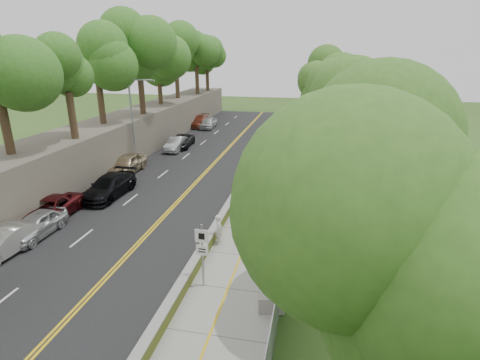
{
  "coord_description": "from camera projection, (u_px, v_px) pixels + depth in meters",
  "views": [
    {
      "loc": [
        5.64,
        -17.03,
        10.31
      ],
      "look_at": [
        0.5,
        8.0,
        1.4
      ],
      "focal_mm": 28.0,
      "sensor_mm": 36.0,
      "label": 1
    }
  ],
  "objects": [
    {
      "name": "painter_2",
      "position": [
        253.0,
        187.0,
        27.12
      ],
      "size": [
        0.86,
        0.99,
        1.71
      ],
      "primitive_type": "imported",
      "rotation": [
        0.0,
        0.0,
        1.27
      ],
      "color": "black",
      "rests_on": "sidewalk"
    },
    {
      "name": "sidewalk",
      "position": [
        278.0,
        171.0,
        33.6
      ],
      "size": [
        4.2,
        66.0,
        0.05
      ],
      "primitive_type": "cube",
      "color": "gray",
      "rests_on": "ground"
    },
    {
      "name": "person_far",
      "position": [
        302.0,
        139.0,
        42.1
      ],
      "size": [
        0.91,
        0.41,
        1.53
      ],
      "primitive_type": "imported",
      "rotation": [
        0.0,
        0.0,
        3.18
      ],
      "color": "black",
      "rests_on": "sidewalk"
    },
    {
      "name": "car_7",
      "position": [
        199.0,
        121.0,
        52.78
      ],
      "size": [
        2.4,
        5.3,
        1.5
      ],
      "primitive_type": "imported",
      "rotation": [
        0.0,
        0.0,
        0.06
      ],
      "color": "brown",
      "rests_on": "road"
    },
    {
      "name": "car_6",
      "position": [
        181.0,
        141.0,
        41.65
      ],
      "size": [
        2.61,
        4.98,
        1.34
      ],
      "primitive_type": "imported",
      "rotation": [
        0.0,
        0.0,
        0.08
      ],
      "color": "black",
      "rests_on": "road"
    },
    {
      "name": "trees_embankment",
      "position": [
        107.0,
        48.0,
        33.11
      ],
      "size": [
        6.4,
        66.0,
        13.0
      ],
      "primitive_type": null,
      "color": "#417F28",
      "rests_on": "rock_embankment"
    },
    {
      "name": "streetlight",
      "position": [
        134.0,
        116.0,
        33.63
      ],
      "size": [
        2.52,
        0.22,
        8.0
      ],
      "color": "gray",
      "rests_on": "ground"
    },
    {
      "name": "painter_3",
      "position": [
        245.0,
        204.0,
        24.11
      ],
      "size": [
        0.96,
        1.27,
        1.74
      ],
      "primitive_type": "imported",
      "rotation": [
        0.0,
        0.0,
        1.26
      ],
      "color": "brown",
      "rests_on": "sidewalk"
    },
    {
      "name": "road",
      "position": [
        194.0,
        166.0,
        35.11
      ],
      "size": [
        11.2,
        66.0,
        0.04
      ],
      "primitive_type": "cube",
      "color": "black",
      "rests_on": "ground"
    },
    {
      "name": "car_4",
      "position": [
        127.0,
        164.0,
        32.79
      ],
      "size": [
        1.95,
        4.83,
        1.65
      ],
      "primitive_type": "imported",
      "rotation": [
        0.0,
        0.0,
        -0.0
      ],
      "color": "tan",
      "rests_on": "road"
    },
    {
      "name": "car_2",
      "position": [
        49.0,
        209.0,
        23.72
      ],
      "size": [
        2.75,
        5.24,
        1.41
      ],
      "primitive_type": "imported",
      "rotation": [
        0.0,
        0.0,
        0.08
      ],
      "color": "#591318",
      "rests_on": "road"
    },
    {
      "name": "car_0",
      "position": [
        36.0,
        225.0,
        21.6
      ],
      "size": [
        1.67,
        4.13,
        1.41
      ],
      "primitive_type": "imported",
      "rotation": [
        0.0,
        0.0,
        0.0
      ],
      "color": "silver",
      "rests_on": "road"
    },
    {
      "name": "car_1",
      "position": [
        3.0,
        243.0,
        19.61
      ],
      "size": [
        1.77,
        4.42,
        1.43
      ],
      "primitive_type": "imported",
      "rotation": [
        0.0,
        0.0,
        -0.06
      ],
      "color": "silver",
      "rests_on": "road"
    },
    {
      "name": "painter_0",
      "position": [
        247.0,
        200.0,
        25.0
      ],
      "size": [
        0.52,
        0.79,
        1.59
      ],
      "primitive_type": "imported",
      "rotation": [
        0.0,
        0.0,
        1.55
      ],
      "color": "gold",
      "rests_on": "sidewalk"
    },
    {
      "name": "painter_1",
      "position": [
        219.0,
        229.0,
        20.7
      ],
      "size": [
        0.56,
        0.71,
        1.72
      ],
      "primitive_type": "imported",
      "rotation": [
        0.0,
        0.0,
        1.84
      ],
      "color": "silver",
      "rests_on": "sidewalk"
    },
    {
      "name": "ground",
      "position": [
        201.0,
        251.0,
        20.22
      ],
      "size": [
        140.0,
        140.0,
        0.0
      ],
      "primitive_type": "plane",
      "color": "#33511E",
      "rests_on": "ground"
    },
    {
      "name": "car_3",
      "position": [
        109.0,
        186.0,
        27.52
      ],
      "size": [
        2.35,
        5.42,
        1.55
      ],
      "primitive_type": "imported",
      "rotation": [
        0.0,
        0.0,
        -0.03
      ],
      "color": "black",
      "rests_on": "road"
    },
    {
      "name": "construction_barrel",
      "position": [
        303.0,
        141.0,
        42.32
      ],
      "size": [
        0.6,
        0.6,
        0.99
      ],
      "primitive_type": "cylinder",
      "color": "orange",
      "rests_on": "sidewalk"
    },
    {
      "name": "jersey_barrier",
      "position": [
        253.0,
        166.0,
        33.95
      ],
      "size": [
        0.42,
        66.0,
        0.6
      ],
      "primitive_type": "cube",
      "color": "#C7E02C",
      "rests_on": "ground"
    },
    {
      "name": "rock_embankment",
      "position": [
        112.0,
        141.0,
        36.0
      ],
      "size": [
        5.0,
        66.0,
        4.0
      ],
      "primitive_type": "cube",
      "color": "#595147",
      "rests_on": "ground"
    },
    {
      "name": "trees_fenceside",
      "position": [
        335.0,
        93.0,
        30.46
      ],
      "size": [
        7.0,
        66.0,
        14.0
      ],
      "primitive_type": null,
      "color": "#477B29",
      "rests_on": "ground"
    },
    {
      "name": "car_5",
      "position": [
        176.0,
        144.0,
        40.24
      ],
      "size": [
        1.58,
        4.29,
        1.4
      ],
      "primitive_type": "imported",
      "rotation": [
        0.0,
        0.0,
        0.02
      ],
      "color": "#A1A3A9",
      "rests_on": "road"
    },
    {
      "name": "signpost",
      "position": [
        202.0,
        249.0,
        16.59
      ],
      "size": [
        0.62,
        0.09,
        3.1
      ],
      "color": "gray",
      "rests_on": "sidewalk"
    },
    {
      "name": "concrete_block",
      "position": [
        271.0,
        301.0,
        15.57
      ],
      "size": [
        1.21,
        0.98,
        0.73
      ],
      "primitive_type": "cube",
      "rotation": [
        0.0,
        0.0,
        0.16
      ],
      "color": "gray",
      "rests_on": "sidewalk"
    },
    {
      "name": "chainlink_fence",
      "position": [
        302.0,
        162.0,
        32.88
      ],
      "size": [
        0.04,
        66.0,
        2.0
      ],
      "primitive_type": "cube",
      "color": "slate",
      "rests_on": "ground"
    },
    {
      "name": "car_8",
      "position": [
        208.0,
        123.0,
        51.63
      ],
      "size": [
        1.85,
        4.38,
        1.48
      ],
      "primitive_type": "imported",
      "rotation": [
        0.0,
        0.0,
        0.02
      ],
      "color": "silver",
      "rests_on": "road"
    }
  ]
}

